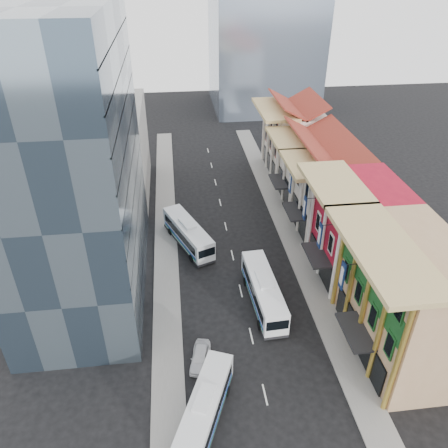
{
  "coord_description": "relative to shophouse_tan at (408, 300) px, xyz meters",
  "views": [
    {
      "loc": [
        -6.59,
        -23.03,
        33.39
      ],
      "look_at": [
        -1.27,
        20.59,
        5.74
      ],
      "focal_mm": 35.0,
      "sensor_mm": 36.0,
      "label": 1
    }
  ],
  "objects": [
    {
      "name": "shophouse_cream_near",
      "position": [
        0.0,
        21.5,
        -1.0
      ],
      "size": [
        8.0,
        9.0,
        10.0
      ],
      "primitive_type": "cube",
      "color": "beige",
      "rests_on": "ground"
    },
    {
      "name": "sedan_left",
      "position": [
        -19.4,
        0.3,
        -5.3
      ],
      "size": [
        2.52,
        4.41,
        1.41
      ],
      "primitive_type": "imported",
      "rotation": [
        0.0,
        0.0,
        -0.21
      ],
      "color": "silver",
      "rests_on": "ground"
    },
    {
      "name": "shophouse_cream_far",
      "position": [
        0.0,
        41.0,
        -0.5
      ],
      "size": [
        8.0,
        12.0,
        11.0
      ],
      "primitive_type": "cube",
      "color": "beige",
      "rests_on": "ground"
    },
    {
      "name": "office_tower",
      "position": [
        -31.0,
        14.0,
        9.0
      ],
      "size": [
        12.0,
        26.0,
        30.0
      ],
      "primitive_type": "cube",
      "color": "#3D5062",
      "rests_on": "ground"
    },
    {
      "name": "bus_left_far",
      "position": [
        -19.5,
        20.14,
        -4.22
      ],
      "size": [
        6.5,
        11.24,
        3.55
      ],
      "primitive_type": null,
      "rotation": [
        0.0,
        0.0,
        0.38
      ],
      "color": "silver",
      "rests_on": "ground"
    },
    {
      "name": "bus_right",
      "position": [
        -11.9,
        7.64,
        -4.19
      ],
      "size": [
        3.21,
        11.4,
        3.62
      ],
      "primitive_type": null,
      "rotation": [
        0.0,
        0.0,
        0.05
      ],
      "color": "white",
      "rests_on": "ground"
    },
    {
      "name": "sidewalk_right",
      "position": [
        -5.5,
        17.0,
        -5.92
      ],
      "size": [
        3.0,
        90.0,
        0.15
      ],
      "primitive_type": "cube",
      "color": "slate",
      "rests_on": "ground"
    },
    {
      "name": "office_block_far",
      "position": [
        -30.0,
        37.0,
        1.0
      ],
      "size": [
        10.0,
        18.0,
        14.0
      ],
      "primitive_type": "cube",
      "color": "gray",
      "rests_on": "ground"
    },
    {
      "name": "sidewalk_left",
      "position": [
        -22.5,
        17.0,
        -5.92
      ],
      "size": [
        3.0,
        90.0,
        0.15
      ],
      "primitive_type": "cube",
      "color": "slate",
      "rests_on": "ground"
    },
    {
      "name": "shophouse_cream_mid",
      "position": [
        0.0,
        30.5,
        -1.0
      ],
      "size": [
        8.0,
        9.0,
        10.0
      ],
      "primitive_type": "cube",
      "color": "beige",
      "rests_on": "ground"
    },
    {
      "name": "shophouse_red",
      "position": [
        0.0,
        12.0,
        0.0
      ],
      "size": [
        8.0,
        10.0,
        12.0
      ],
      "primitive_type": "cube",
      "color": "#A31225",
      "rests_on": "ground"
    },
    {
      "name": "shophouse_tan",
      "position": [
        0.0,
        0.0,
        0.0
      ],
      "size": [
        8.0,
        14.0,
        12.0
      ],
      "primitive_type": "cube",
      "color": "tan",
      "rests_on": "ground"
    },
    {
      "name": "ground",
      "position": [
        -14.0,
        -5.0,
        -6.0
      ],
      "size": [
        200.0,
        200.0,
        0.0
      ],
      "primitive_type": "plane",
      "color": "black",
      "rests_on": "ground"
    },
    {
      "name": "bus_left_near",
      "position": [
        -19.5,
        -5.94,
        -4.38
      ],
      "size": [
        6.01,
        10.22,
        3.23
      ],
      "primitive_type": null,
      "rotation": [
        0.0,
        0.0,
        -0.39
      ],
      "color": "silver",
      "rests_on": "ground"
    }
  ]
}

